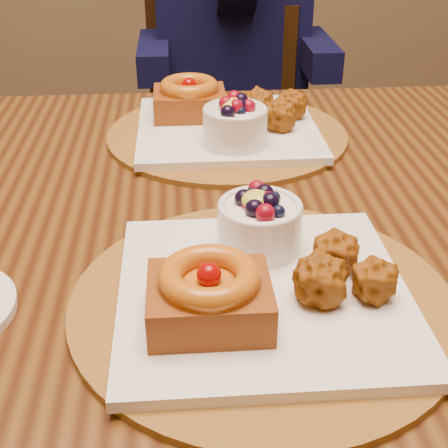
{
  "coord_description": "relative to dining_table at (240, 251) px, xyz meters",
  "views": [
    {
      "loc": [
        -0.03,
        -0.82,
        1.13
      ],
      "look_at": [
        0.01,
        -0.28,
        0.82
      ],
      "focal_mm": 50.0,
      "sensor_mm": 36.0,
      "label": 1
    }
  ],
  "objects": [
    {
      "name": "dining_table",
      "position": [
        0.0,
        0.0,
        0.0
      ],
      "size": [
        1.6,
        0.9,
        0.76
      ],
      "color": "#361909",
      "rests_on": "ground"
    },
    {
      "name": "place_setting_near",
      "position": [
        -0.0,
        -0.22,
        0.1
      ],
      "size": [
        0.38,
        0.38,
        0.09
      ],
      "color": "brown",
      "rests_on": "dining_table"
    },
    {
      "name": "place_setting_far",
      "position": [
        -0.0,
        0.21,
        0.1
      ],
      "size": [
        0.38,
        0.38,
        0.09
      ],
      "color": "brown",
      "rests_on": "dining_table"
    },
    {
      "name": "chair_far",
      "position": [
        0.0,
        0.82,
        -0.22
      ],
      "size": [
        0.52,
        0.52,
        0.83
      ],
      "rotation": [
        0.0,
        0.0,
        -0.34
      ],
      "color": "black",
      "rests_on": "ground"
    }
  ]
}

